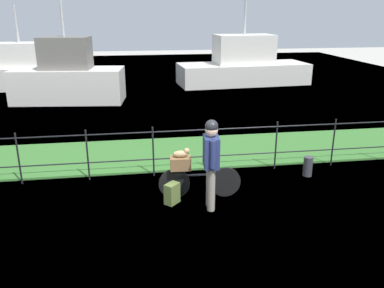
{
  "coord_description": "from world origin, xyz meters",
  "views": [
    {
      "loc": [
        -1.08,
        -6.13,
        3.48
      ],
      "look_at": [
        0.06,
        1.35,
        0.9
      ],
      "focal_mm": 37.02,
      "sensor_mm": 36.0,
      "label": 1
    }
  ],
  "objects_px": {
    "moored_boat_far": "(68,78)",
    "mooring_bollard": "(308,166)",
    "bicycle_main": "(199,182)",
    "backpack_on_paving": "(172,193)",
    "wooden_crate": "(180,163)",
    "terrier_dog": "(182,153)",
    "cyclist_person": "(211,157)",
    "moored_boat_near": "(23,72)",
    "moored_boat_mid": "(243,66)"
  },
  "relations": [
    {
      "from": "moored_boat_far",
      "to": "mooring_bollard",
      "type": "bearing_deg",
      "value": -53.84
    },
    {
      "from": "bicycle_main",
      "to": "backpack_on_paving",
      "type": "bearing_deg",
      "value": -161.94
    },
    {
      "from": "wooden_crate",
      "to": "terrier_dog",
      "type": "bearing_deg",
      "value": -4.22
    },
    {
      "from": "cyclist_person",
      "to": "moored_boat_near",
      "type": "height_order",
      "value": "moored_boat_near"
    },
    {
      "from": "terrier_dog",
      "to": "moored_boat_mid",
      "type": "distance_m",
      "value": 12.76
    },
    {
      "from": "moored_boat_mid",
      "to": "moored_boat_near",
      "type": "bearing_deg",
      "value": 177.75
    },
    {
      "from": "bicycle_main",
      "to": "mooring_bollard",
      "type": "bearing_deg",
      "value": 14.9
    },
    {
      "from": "terrier_dog",
      "to": "moored_boat_near",
      "type": "bearing_deg",
      "value": 115.14
    },
    {
      "from": "cyclist_person",
      "to": "moored_boat_far",
      "type": "xyz_separation_m",
      "value": [
        -3.78,
        9.59,
        -0.07
      ]
    },
    {
      "from": "mooring_bollard",
      "to": "moored_boat_near",
      "type": "relative_size",
      "value": 0.08
    },
    {
      "from": "wooden_crate",
      "to": "moored_boat_near",
      "type": "relative_size",
      "value": 0.07
    },
    {
      "from": "terrier_dog",
      "to": "cyclist_person",
      "type": "height_order",
      "value": "cyclist_person"
    },
    {
      "from": "moored_boat_near",
      "to": "moored_boat_far",
      "type": "xyz_separation_m",
      "value": [
        2.47,
        -3.22,
        0.17
      ]
    },
    {
      "from": "moored_boat_near",
      "to": "moored_boat_far",
      "type": "height_order",
      "value": "moored_boat_far"
    },
    {
      "from": "backpack_on_paving",
      "to": "mooring_bollard",
      "type": "relative_size",
      "value": 0.91
    },
    {
      "from": "moored_boat_mid",
      "to": "moored_boat_far",
      "type": "height_order",
      "value": "moored_boat_far"
    },
    {
      "from": "wooden_crate",
      "to": "moored_boat_far",
      "type": "height_order",
      "value": "moored_boat_far"
    },
    {
      "from": "terrier_dog",
      "to": "wooden_crate",
      "type": "bearing_deg",
      "value": 175.78
    },
    {
      "from": "wooden_crate",
      "to": "mooring_bollard",
      "type": "xyz_separation_m",
      "value": [
        2.89,
        0.65,
        -0.5
      ]
    },
    {
      "from": "bicycle_main",
      "to": "wooden_crate",
      "type": "distance_m",
      "value": 0.53
    },
    {
      "from": "bicycle_main",
      "to": "terrier_dog",
      "type": "bearing_deg",
      "value": 175.78
    },
    {
      "from": "wooden_crate",
      "to": "moored_boat_far",
      "type": "xyz_separation_m",
      "value": [
        -3.29,
        9.11,
        0.21
      ]
    },
    {
      "from": "terrier_dog",
      "to": "mooring_bollard",
      "type": "xyz_separation_m",
      "value": [
        2.87,
        0.65,
        -0.7
      ]
    },
    {
      "from": "terrier_dog",
      "to": "backpack_on_paving",
      "type": "height_order",
      "value": "terrier_dog"
    },
    {
      "from": "bicycle_main",
      "to": "moored_boat_mid",
      "type": "xyz_separation_m",
      "value": [
        4.22,
        11.95,
        0.52
      ]
    },
    {
      "from": "wooden_crate",
      "to": "moored_boat_mid",
      "type": "height_order",
      "value": "moored_boat_mid"
    },
    {
      "from": "terrier_dog",
      "to": "moored_boat_near",
      "type": "relative_size",
      "value": 0.06
    },
    {
      "from": "wooden_crate",
      "to": "moored_boat_mid",
      "type": "relative_size",
      "value": 0.06
    },
    {
      "from": "wooden_crate",
      "to": "bicycle_main",
      "type": "bearing_deg",
      "value": -4.22
    },
    {
      "from": "wooden_crate",
      "to": "backpack_on_paving",
      "type": "height_order",
      "value": "wooden_crate"
    },
    {
      "from": "bicycle_main",
      "to": "mooring_bollard",
      "type": "distance_m",
      "value": 2.63
    },
    {
      "from": "mooring_bollard",
      "to": "moored_boat_near",
      "type": "height_order",
      "value": "moored_boat_near"
    },
    {
      "from": "backpack_on_paving",
      "to": "mooring_bollard",
      "type": "height_order",
      "value": "mooring_bollard"
    },
    {
      "from": "bicycle_main",
      "to": "moored_boat_far",
      "type": "distance_m",
      "value": 9.85
    },
    {
      "from": "wooden_crate",
      "to": "backpack_on_paving",
      "type": "xyz_separation_m",
      "value": [
        -0.19,
        -0.2,
        -0.52
      ]
    },
    {
      "from": "terrier_dog",
      "to": "cyclist_person",
      "type": "relative_size",
      "value": 0.19
    },
    {
      "from": "cyclist_person",
      "to": "wooden_crate",
      "type": "bearing_deg",
      "value": 135.06
    },
    {
      "from": "terrier_dog",
      "to": "mooring_bollard",
      "type": "bearing_deg",
      "value": 12.81
    },
    {
      "from": "backpack_on_paving",
      "to": "moored_boat_near",
      "type": "height_order",
      "value": "moored_boat_near"
    },
    {
      "from": "terrier_dog",
      "to": "moored_boat_far",
      "type": "bearing_deg",
      "value": 109.99
    },
    {
      "from": "mooring_bollard",
      "to": "cyclist_person",
      "type": "bearing_deg",
      "value": -154.68
    },
    {
      "from": "wooden_crate",
      "to": "moored_boat_near",
      "type": "xyz_separation_m",
      "value": [
        -5.76,
        12.32,
        0.04
      ]
    },
    {
      "from": "backpack_on_paving",
      "to": "moored_boat_near",
      "type": "bearing_deg",
      "value": -112.01
    },
    {
      "from": "terrier_dog",
      "to": "moored_boat_near",
      "type": "height_order",
      "value": "moored_boat_near"
    },
    {
      "from": "bicycle_main",
      "to": "wooden_crate",
      "type": "relative_size",
      "value": 4.07
    },
    {
      "from": "bicycle_main",
      "to": "moored_boat_near",
      "type": "distance_m",
      "value": 13.79
    },
    {
      "from": "terrier_dog",
      "to": "moored_boat_mid",
      "type": "relative_size",
      "value": 0.05
    },
    {
      "from": "terrier_dog",
      "to": "mooring_bollard",
      "type": "relative_size",
      "value": 0.73
    },
    {
      "from": "cyclist_person",
      "to": "moored_boat_near",
      "type": "relative_size",
      "value": 0.31
    },
    {
      "from": "cyclist_person",
      "to": "moored_boat_mid",
      "type": "bearing_deg",
      "value": 71.78
    }
  ]
}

